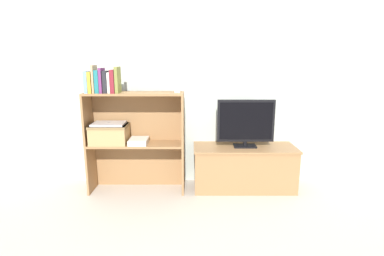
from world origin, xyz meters
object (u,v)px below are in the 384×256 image
at_px(book_olive, 117,80).
at_px(laptop, 108,124).
at_px(book_mustard, 91,82).
at_px(book_charcoal, 105,82).
at_px(book_ivory, 109,83).
at_px(book_skyblue, 87,82).
at_px(book_tan, 94,79).
at_px(book_maroon, 113,81).
at_px(tv, 245,122).
at_px(baby_monitor, 176,87).
at_px(storage_basket_left, 109,133).
at_px(book_teal, 98,82).
at_px(tv_stand, 243,167).
at_px(magazine_stack, 138,141).
at_px(book_plum, 101,81).

height_order(book_olive, laptop, book_olive).
relative_size(book_mustard, laptop, 0.64).
xyz_separation_m(book_charcoal, book_olive, (0.11, 0.00, 0.02)).
bearing_deg(book_ivory, book_skyblue, 180.00).
distance_m(book_tan, book_maroon, 0.18).
relative_size(book_skyblue, book_olive, 0.83).
distance_m(tv, book_charcoal, 1.37).
bearing_deg(baby_monitor, storage_basket_left, -178.68).
relative_size(book_charcoal, book_olive, 0.85).
bearing_deg(baby_monitor, tv, 4.12).
bearing_deg(book_mustard, book_teal, 0.00).
bearing_deg(tv, book_ivory, -176.10).
height_order(book_teal, baby_monitor, book_teal).
bearing_deg(storage_basket_left, baby_monitor, 1.32).
bearing_deg(tv_stand, book_ivory, -176.03).
height_order(book_teal, storage_basket_left, book_teal).
distance_m(book_charcoal, baby_monitor, 0.65).
relative_size(book_mustard, magazine_stack, 0.88).
xyz_separation_m(storage_basket_left, magazine_stack, (0.28, -0.01, -0.08)).
bearing_deg(laptop, tv, 2.73).
bearing_deg(laptop, book_charcoal, -78.84).
bearing_deg(book_mustard, book_ivory, 0.00).
xyz_separation_m(book_charcoal, magazine_stack, (0.27, 0.01, -0.56)).
bearing_deg(baby_monitor, book_tan, -177.02).
bearing_deg(book_maroon, laptop, 162.27).
bearing_deg(book_plum, book_teal, 180.00).
height_order(book_plum, baby_monitor, book_plum).
height_order(book_skyblue, book_ivory, book_skyblue).
bearing_deg(book_ivory, book_mustard, 180.00).
bearing_deg(tv, book_maroon, -175.99).
relative_size(baby_monitor, storage_basket_left, 0.39).
relative_size(book_mustard, book_maroon, 0.91).
relative_size(book_skyblue, book_teal, 0.96).
distance_m(tv, book_skyblue, 1.53).
height_order(tv_stand, magazine_stack, magazine_stack).
relative_size(tv, book_ivory, 2.98).
bearing_deg(book_mustard, book_plum, 0.00).
height_order(tv, book_charcoal, book_charcoal).
distance_m(book_olive, storage_basket_left, 0.52).
height_order(book_tan, magazine_stack, book_tan).
height_order(tv_stand, book_skyblue, book_skyblue).
xyz_separation_m(book_tan, magazine_stack, (0.38, 0.01, -0.59)).
bearing_deg(book_skyblue, tv, 3.35).
height_order(book_plum, book_olive, book_olive).
relative_size(baby_monitor, magazine_stack, 0.63).
relative_size(book_tan, baby_monitor, 1.85).
distance_m(book_tan, book_plum, 0.07).
bearing_deg(book_teal, tv, 3.60).
distance_m(tv_stand, book_teal, 1.63).
xyz_separation_m(book_mustard, laptop, (0.13, 0.02, -0.39)).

